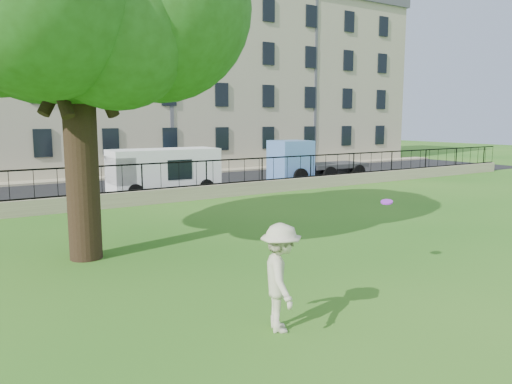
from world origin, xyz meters
TOP-DOWN VIEW (x-y plane):
  - ground at (0.00, 0.00)m, footprint 120.00×120.00m
  - retaining_wall at (0.00, 12.00)m, footprint 50.00×0.40m
  - iron_railing at (0.00, 12.00)m, footprint 50.00×0.05m
  - street at (0.00, 16.70)m, footprint 60.00×9.00m
  - sidewalk at (0.00, 21.90)m, footprint 60.00×1.40m
  - building_row at (0.00, 27.57)m, footprint 56.40×10.40m
  - man at (-2.50, -1.32)m, footprint 1.12×1.36m
  - frisbee at (1.30, -0.13)m, footprint 0.35×0.36m
  - white_van at (1.98, 14.40)m, footprint 5.18×2.18m
  - blue_truck at (11.39, 14.40)m, footprint 5.74×2.30m

SIDE VIEW (x-z plane):
  - ground at x=0.00m, z-range 0.00..0.00m
  - street at x=0.00m, z-range 0.00..0.01m
  - sidewalk at x=0.00m, z-range 0.00..0.12m
  - retaining_wall at x=0.00m, z-range 0.00..0.60m
  - man at x=-2.50m, z-range 0.00..1.84m
  - white_van at x=1.98m, z-range 0.00..2.15m
  - iron_railing at x=0.00m, z-range 0.59..1.72m
  - blue_truck at x=11.39m, z-range 0.00..2.37m
  - frisbee at x=1.30m, z-range 1.63..1.75m
  - building_row at x=0.00m, z-range 0.02..13.82m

